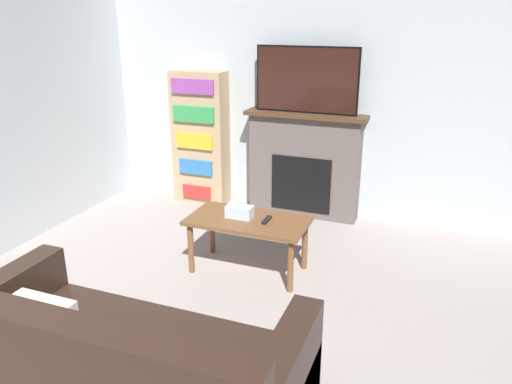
{
  "coord_description": "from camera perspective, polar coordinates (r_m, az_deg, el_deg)",
  "views": [
    {
      "loc": [
        1.34,
        -0.99,
        2.08
      ],
      "look_at": [
        -0.01,
        2.51,
        0.73
      ],
      "focal_mm": 35.0,
      "sensor_mm": 36.0,
      "label": 1
    }
  ],
  "objects": [
    {
      "name": "wall_back",
      "position": [
        5.27,
        6.34,
        11.77
      ],
      "size": [
        5.57,
        0.06,
        2.7
      ],
      "color": "silver",
      "rests_on": "ground_plane"
    },
    {
      "name": "tissue_box",
      "position": [
        4.14,
        -1.89,
        -2.26
      ],
      "size": [
        0.22,
        0.12,
        0.1
      ],
      "color": "silver",
      "rests_on": "coffee_table"
    },
    {
      "name": "coffee_table",
      "position": [
        4.15,
        -0.91,
        -3.94
      ],
      "size": [
        0.99,
        0.53,
        0.47
      ],
      "color": "brown",
      "rests_on": "ground_plane"
    },
    {
      "name": "couch",
      "position": [
        2.83,
        -15.28,
        -20.14
      ],
      "size": [
        1.84,
        0.95,
        0.89
      ],
      "color": "black",
      "rests_on": "ground_plane"
    },
    {
      "name": "bookshelf",
      "position": [
        5.67,
        -6.38,
        6.13
      ],
      "size": [
        0.62,
        0.29,
        1.49
      ],
      "color": "tan",
      "rests_on": "ground_plane"
    },
    {
      "name": "fireplace",
      "position": [
        5.31,
        5.53,
        3.14
      ],
      "size": [
        1.26,
        0.28,
        1.12
      ],
      "color": "#605651",
      "rests_on": "ground_plane"
    },
    {
      "name": "tv",
      "position": [
        5.11,
        5.8,
        12.61
      ],
      "size": [
        1.05,
        0.03,
        0.66
      ],
      "color": "black",
      "rests_on": "fireplace"
    },
    {
      "name": "remote_control",
      "position": [
        4.07,
        1.23,
        -3.21
      ],
      "size": [
        0.04,
        0.15,
        0.02
      ],
      "color": "black",
      "rests_on": "coffee_table"
    }
  ]
}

